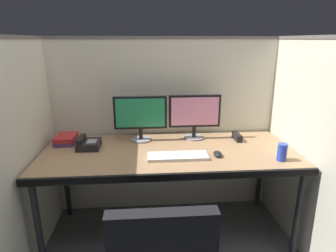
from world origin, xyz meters
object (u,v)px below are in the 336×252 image
object	(u,v)px
keyboard_main	(178,156)
desk_phone	(88,144)
desk	(169,157)
monitor_left	(140,115)
soda_can	(282,152)
book_stack	(66,139)
computer_mouse	(218,154)
red_stapler	(237,137)
monitor_right	(195,114)

from	to	relation	value
keyboard_main	desk_phone	size ratio (longest dim) A/B	2.26
desk	monitor_left	xyz separation A→B (m)	(-0.21, 0.26, 0.27)
monitor_left	soda_can	world-z (taller)	monitor_left
keyboard_main	book_stack	bearing A→B (deg)	157.19
computer_mouse	monitor_left	bearing A→B (deg)	145.75
book_stack	red_stapler	world-z (taller)	book_stack
desk	keyboard_main	size ratio (longest dim) A/B	4.42
monitor_left	monitor_right	world-z (taller)	same
keyboard_main	desk_phone	distance (m)	0.71
desk	book_stack	xyz separation A→B (m)	(-0.82, 0.24, 0.08)
desk_phone	monitor_left	bearing A→B (deg)	19.00
red_stapler	soda_can	distance (m)	0.47
keyboard_main	monitor_left	bearing A→B (deg)	124.57
monitor_right	red_stapler	xyz separation A→B (m)	(0.35, -0.07, -0.19)
desk	desk_phone	world-z (taller)	desk_phone
red_stapler	soda_can	size ratio (longest dim) A/B	1.23
book_stack	soda_can	xyz separation A→B (m)	(1.58, -0.47, 0.03)
monitor_left	monitor_right	bearing A→B (deg)	2.29
monitor_right	red_stapler	world-z (taller)	monitor_right
computer_mouse	desk_phone	world-z (taller)	desk_phone
desk	soda_can	distance (m)	0.81
computer_mouse	desk	bearing A→B (deg)	160.76
desk	soda_can	xyz separation A→B (m)	(0.77, -0.23, 0.11)
desk	monitor_left	distance (m)	0.43
monitor_left	computer_mouse	bearing A→B (deg)	-34.25
monitor_right	desk_phone	distance (m)	0.89
monitor_right	keyboard_main	world-z (taller)	monitor_right
computer_mouse	desk_phone	size ratio (longest dim) A/B	0.51
desk	book_stack	world-z (taller)	book_stack
desk_phone	desk	bearing A→B (deg)	-10.80
desk	monitor_left	size ratio (longest dim) A/B	4.42
monitor_left	soda_can	bearing A→B (deg)	-26.42
monitor_left	red_stapler	xyz separation A→B (m)	(0.80, -0.05, -0.19)
computer_mouse	soda_can	distance (m)	0.44
desk_phone	soda_can	bearing A→B (deg)	-14.04
monitor_left	keyboard_main	bearing A→B (deg)	-55.43
book_stack	desk_phone	distance (m)	0.23
computer_mouse	desk_phone	bearing A→B (deg)	166.09
red_stapler	soda_can	world-z (taller)	soda_can
book_stack	desk	bearing A→B (deg)	-16.35
red_stapler	monitor_right	bearing A→B (deg)	168.96
keyboard_main	monitor_right	bearing A→B (deg)	65.38
monitor_left	soda_can	xyz separation A→B (m)	(0.98, -0.49, -0.15)
keyboard_main	computer_mouse	world-z (taller)	computer_mouse
soda_can	desk_phone	world-z (taller)	soda_can
desk	soda_can	size ratio (longest dim) A/B	15.57
desk	desk_phone	bearing A→B (deg)	169.20
desk	red_stapler	world-z (taller)	red_stapler
monitor_right	monitor_left	bearing A→B (deg)	-177.71
monitor_right	computer_mouse	distance (m)	0.46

